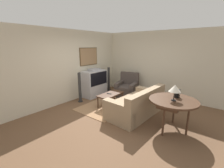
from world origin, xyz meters
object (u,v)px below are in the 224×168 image
at_px(table_lamp, 175,89).
at_px(speaker_tower_left, 80,88).
at_px(tv, 95,83).
at_px(console_table, 173,102).
at_px(mantel_clock, 178,94).
at_px(speaker_tower_right, 109,80).
at_px(couch, 137,105).
at_px(coffee_table, 111,95).
at_px(armchair, 127,88).

bearing_deg(table_lamp, speaker_tower_left, 91.17).
height_order(tv, console_table, tv).
xyz_separation_m(mantel_clock, speaker_tower_right, (1.36, 3.41, -0.38)).
bearing_deg(console_table, couch, 78.22).
xyz_separation_m(couch, coffee_table, (0.04, 1.09, 0.09)).
xyz_separation_m(couch, console_table, (-0.24, -1.13, 0.44)).
bearing_deg(tv, console_table, -101.71).
bearing_deg(couch, armchair, -134.59).
bearing_deg(tv, armchair, -50.44).
height_order(couch, mantel_clock, mantel_clock).
xyz_separation_m(tv, speaker_tower_left, (-0.87, -0.07, -0.02)).
height_order(console_table, mantel_clock, mantel_clock).
height_order(armchair, console_table, armchair).
distance_m(coffee_table, speaker_tower_right, 1.76).
height_order(armchair, table_lamp, table_lamp).
bearing_deg(speaker_tower_left, tv, 4.53).
distance_m(mantel_clock, speaker_tower_left, 3.45).
height_order(console_table, speaker_tower_right, speaker_tower_right).
relative_size(couch, table_lamp, 5.11).
height_order(armchair, speaker_tower_left, speaker_tower_left).
distance_m(tv, speaker_tower_right, 0.87).
relative_size(couch, armchair, 1.90).
height_order(armchair, coffee_table, armchair).
relative_size(couch, mantel_clock, 9.74).
height_order(couch, console_table, couch).
distance_m(coffee_table, console_table, 2.26).
bearing_deg(couch, console_table, 81.51).
relative_size(tv, mantel_clock, 5.67).
bearing_deg(table_lamp, armchair, 54.78).
xyz_separation_m(coffee_table, speaker_tower_right, (1.31, 1.17, 0.14)).
height_order(coffee_table, speaker_tower_left, speaker_tower_left).
distance_m(couch, mantel_clock, 1.31).
relative_size(coffee_table, console_table, 0.87).
height_order(console_table, speaker_tower_left, speaker_tower_left).
bearing_deg(speaker_tower_right, coffee_table, -138.27).
distance_m(couch, armchair, 1.86).
xyz_separation_m(couch, speaker_tower_right, (1.35, 2.26, 0.23)).
relative_size(coffee_table, speaker_tower_right, 0.90).
xyz_separation_m(armchair, console_table, (-1.61, -2.37, 0.44)).
height_order(tv, couch, tv).
relative_size(console_table, speaker_tower_left, 1.03).
bearing_deg(armchair, couch, -61.80).
xyz_separation_m(tv, coffee_table, (-0.44, -1.24, -0.16)).
height_order(speaker_tower_left, speaker_tower_right, same).
distance_m(console_table, table_lamp, 0.38).
xyz_separation_m(table_lamp, mantel_clock, (0.30, -0.00, -0.20)).
height_order(table_lamp, speaker_tower_right, table_lamp).
distance_m(tv, coffee_table, 1.33).
bearing_deg(table_lamp, mantel_clock, -0.23).
distance_m(tv, console_table, 3.53).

